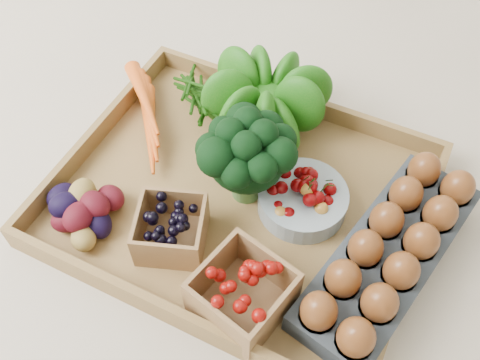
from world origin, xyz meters
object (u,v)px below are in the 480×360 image
at_px(tray, 240,200).
at_px(broccoli, 246,170).
at_px(cherry_bowl, 302,200).
at_px(egg_carton, 388,257).

bearing_deg(tray, broccoli, 68.87).
height_order(cherry_bowl, egg_carton, egg_carton).
xyz_separation_m(broccoli, egg_carton, (0.24, -0.03, -0.04)).
distance_m(cherry_bowl, egg_carton, 0.15).
bearing_deg(egg_carton, cherry_bowl, 177.46).
distance_m(broccoli, cherry_bowl, 0.10).
height_order(tray, broccoli, broccoli).
height_order(tray, egg_carton, egg_carton).
relative_size(tray, broccoli, 3.67).
xyz_separation_m(tray, broccoli, (0.00, 0.01, 0.07)).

